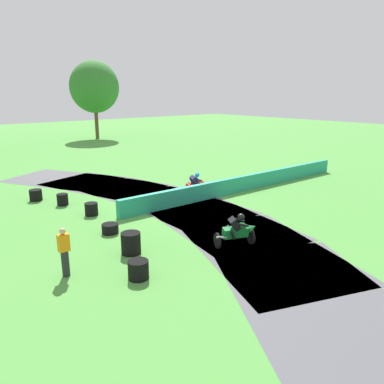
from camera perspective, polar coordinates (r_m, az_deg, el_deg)
name	(u,v)px	position (r m, az deg, el deg)	size (l,w,h in m)	color
ground_plane	(181,205)	(19.81, -1.70, -1.94)	(120.00, 120.00, 0.00)	#4C933D
track_asphalt	(163,209)	(19.17, -4.40, -2.54)	(9.12, 27.93, 0.01)	#515156
safety_barrier	(245,183)	(22.87, 8.05, 1.38)	(0.30, 17.07, 0.90)	#239375
motorcycle_lead_green	(237,230)	(14.48, 6.86, -5.78)	(1.67, 1.25, 1.43)	black
motorcycle_chase_red	(195,185)	(21.30, 0.41, 1.08)	(1.68, 0.81, 1.43)	black
tire_stack_near	(138,270)	(12.28, -8.09, -11.51)	(0.66, 0.66, 0.60)	black
tire_stack_mid_a	(131,243)	(14.05, -9.19, -7.61)	(0.72, 0.72, 0.80)	black
tire_stack_mid_b	(110,229)	(16.23, -12.23, -5.40)	(0.69, 0.69, 0.40)	black
tire_stack_far	(91,209)	(18.72, -14.92, -2.50)	(0.61, 0.61, 0.60)	black
tire_stack_extra_a	(63,199)	(20.81, -18.92, -1.07)	(0.57, 0.57, 0.60)	black
tire_stack_extra_b	(36,195)	(22.21, -22.47, -0.43)	(0.66, 0.66, 0.60)	black
track_marshal	(64,252)	(12.76, -18.67, -8.58)	(0.34, 0.24, 1.63)	#232328
tree_mid_rise	(94,87)	(49.34, -14.49, 15.06)	(5.94, 5.94, 9.41)	brown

